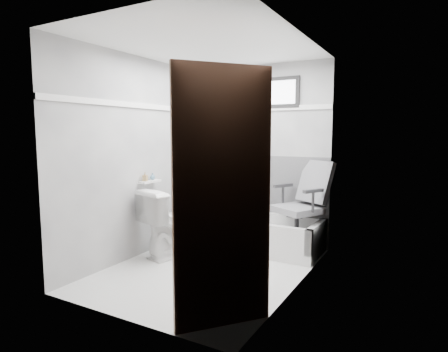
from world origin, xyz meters
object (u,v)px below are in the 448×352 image
Objects in this scene: toilet at (174,222)px; soap_bottle_a at (145,177)px; soap_bottle_b at (153,176)px; bathtub at (261,233)px; office_chair at (297,203)px; door at (234,209)px.

toilet is 0.66m from soap_bottle_a.
soap_bottle_a is 1.39× the size of soap_bottle_b.
bathtub is 1.44× the size of office_chair.
soap_bottle_a reaches higher than toilet.
door is (0.75, -2.21, 0.79)m from bathtub.
toilet is at bearing 0.93° from soap_bottle_b.
soap_bottle_a is 0.14m from soap_bottle_b.
office_chair is at bearing 6.23° from bathtub.
toilet is at bearing -120.39° from office_chair.
soap_bottle_b is (-1.92, 1.49, -0.04)m from door.
bathtub is 2.46m from door.
door is (0.30, -2.26, 0.36)m from office_chair.
soap_bottle_b is at bearing -148.22° from bathtub.
soap_bottle_b is at bearing 17.09° from toilet.
door reaches higher than soap_bottle_a.
soap_bottle_a is at bearing 40.57° from toilet.
soap_bottle_b is (-1.62, -0.77, 0.32)m from office_chair.
office_chair is 1.25× the size of toilet.
bathtub is 0.75× the size of door.
office_chair is 0.52× the size of door.
soap_bottle_a is at bearing -143.53° from bathtub.
toilet is 0.64m from soap_bottle_b.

